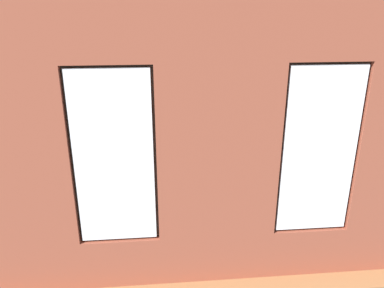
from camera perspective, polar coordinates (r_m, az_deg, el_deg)
The scene contains 19 objects.
ground_plane at distance 7.00m, azimuth 0.37°, elevation -6.38°, with size 7.26×5.83×0.10m, color #99663D.
brick_wall_with_windows at distance 3.98m, azimuth 4.10°, elevation 0.21°, with size 6.66×0.30×3.48m.
couch_by_window at distance 5.18m, azimuth 2.40°, elevation -12.01°, with size 1.82×0.87×0.80m.
couch_left at distance 7.71m, azimuth 20.06°, elevation -1.99°, with size 0.90×1.89×0.80m.
coffee_table at distance 7.11m, azimuth -2.13°, elevation -1.98°, with size 1.53×0.74×0.45m.
cup_ceramic at distance 6.98m, azimuth -1.14°, elevation -1.54°, with size 0.08×0.08×0.09m, color #33567F.
candle_jar at distance 6.96m, azimuth -5.86°, elevation -1.56°, with size 0.08×0.08×0.13m, color #B7333D.
table_plant_small at distance 7.13m, azimuth -3.72°, elevation -0.45°, with size 0.14×0.14×0.23m.
remote_gray at distance 7.09m, azimuth -2.13°, elevation -1.50°, with size 0.05×0.17×0.02m, color #59595B.
remote_silver at distance 7.24m, azimuth 1.13°, elevation -1.00°, with size 0.05×0.17×0.02m, color #B2B2B7.
media_console at distance 6.87m, azimuth -24.96°, elevation -6.17°, with size 1.27×0.42×0.51m, color black.
tv_flatscreen at distance 6.63m, azimuth -25.77°, elevation -1.20°, with size 1.14×0.20×0.76m.
papasan_chair at distance 8.31m, azimuth -5.99°, elevation 1.58°, with size 1.08×1.08×0.69m.
potted_plant_foreground_right at distance 8.71m, azimuth -18.78°, elevation 2.53°, with size 0.65×0.65×0.88m.
potted_plant_between_couches at distance 5.40m, azimuth 16.88°, elevation -7.83°, with size 0.76×0.86×1.18m.
potted_plant_beside_window_right at distance 5.08m, azimuth -20.57°, elevation -9.84°, with size 0.74×0.90×1.39m.
potted_plant_near_tv at distance 5.59m, azimuth -23.58°, elevation -7.05°, with size 0.95×0.86×1.18m.
potted_plant_corner_near_left at distance 9.14m, azimuth 16.73°, elevation 4.51°, with size 0.91×0.89×1.26m.
potted_plant_by_left_couch at distance 8.74m, azimuth 14.01°, elevation 1.79°, with size 0.29×0.29×0.62m.
Camera 1 is at (0.64, 6.21, 3.11)m, focal length 35.00 mm.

